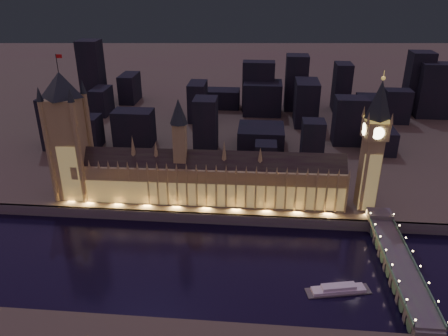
# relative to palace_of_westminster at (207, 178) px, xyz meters

# --- Properties ---
(ground_plane) EXTENTS (2000.00, 2000.00, 0.00)m
(ground_plane) POSITION_rel_palace_of_westminster_xyz_m (8.41, -61.74, -26.37)
(ground_plane) COLOR black
(ground_plane) RESTS_ON ground
(north_bank) EXTENTS (2000.00, 960.00, 8.00)m
(north_bank) POSITION_rel_palace_of_westminster_xyz_m (8.41, 458.26, -22.37)
(north_bank) COLOR brown
(north_bank) RESTS_ON ground
(embankment_wall) EXTENTS (2000.00, 2.50, 8.00)m
(embankment_wall) POSITION_rel_palace_of_westminster_xyz_m (8.41, -20.74, -22.37)
(embankment_wall) COLOR #584057
(embankment_wall) RESTS_ON ground
(palace_of_westminster) EXTENTS (202.00, 23.05, 78.00)m
(palace_of_westminster) POSITION_rel_palace_of_westminster_xyz_m (0.00, 0.00, 0.00)
(palace_of_westminster) COLOR #967B50
(palace_of_westminster) RESTS_ON north_bank
(victoria_tower) EXTENTS (31.68, 31.68, 107.11)m
(victoria_tower) POSITION_rel_palace_of_westminster_xyz_m (-101.59, 0.18, 34.46)
(victoria_tower) COLOR #967B50
(victoria_tower) RESTS_ON north_bank
(elizabeth_tower) EXTENTS (18.00, 18.00, 100.18)m
(elizabeth_tower) POSITION_rel_palace_of_westminster_xyz_m (116.41, 0.18, 37.29)
(elizabeth_tower) COLOR #967B50
(elizabeth_tower) RESTS_ON north_bank
(westminster_bridge) EXTENTS (16.50, 113.00, 15.90)m
(westminster_bridge) POSITION_rel_palace_of_westminster_xyz_m (123.67, -65.20, -20.37)
(westminster_bridge) COLOR #584057
(westminster_bridge) RESTS_ON ground
(river_boat) EXTENTS (38.12, 16.14, 4.50)m
(river_boat) POSITION_rel_palace_of_westminster_xyz_m (86.03, -86.64, -24.81)
(river_boat) COLOR #584057
(river_boat) RESTS_ON ground
(city_backdrop) EXTENTS (466.53, 215.63, 79.56)m
(city_backdrop) POSITION_rel_palace_of_westminster_xyz_m (44.18, 186.58, 5.07)
(city_backdrop) COLOR black
(city_backdrop) RESTS_ON north_bank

